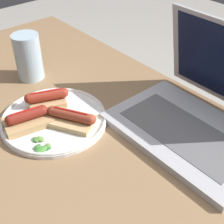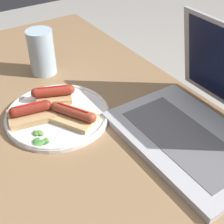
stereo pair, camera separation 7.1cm
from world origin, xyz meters
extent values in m
cube|color=#93704C|center=(0.00, 0.00, 0.71)|extent=(1.49, 0.69, 0.04)
cylinder|color=#93704C|center=(-0.66, 0.26, 0.34)|extent=(0.06, 0.06, 0.69)
cube|color=#B7B7BC|center=(0.12, 0.18, 0.73)|extent=(0.36, 0.24, 0.02)
cube|color=slate|center=(0.12, 0.16, 0.74)|extent=(0.29, 0.13, 0.00)
cylinder|color=white|center=(-0.13, -0.03, 0.73)|extent=(0.26, 0.26, 0.01)
torus|color=white|center=(-0.13, -0.03, 0.74)|extent=(0.26, 0.26, 0.01)
cube|color=tan|center=(-0.19, -0.01, 0.74)|extent=(0.09, 0.11, 0.01)
cylinder|color=maroon|center=(-0.19, -0.01, 0.76)|extent=(0.06, 0.09, 0.03)
sphere|color=maroon|center=(-0.17, 0.03, 0.76)|extent=(0.03, 0.03, 0.03)
sphere|color=maroon|center=(-0.21, -0.05, 0.76)|extent=(0.03, 0.03, 0.03)
cylinder|color=red|center=(-0.19, -0.01, 0.77)|extent=(0.03, 0.07, 0.00)
cube|color=tan|center=(-0.08, -0.01, 0.74)|extent=(0.13, 0.11, 0.01)
cylinder|color=#9E3D28|center=(-0.08, -0.01, 0.76)|extent=(0.10, 0.07, 0.02)
sphere|color=#9E3D28|center=(-0.04, 0.02, 0.76)|extent=(0.02, 0.02, 0.02)
sphere|color=#9E3D28|center=(-0.12, -0.03, 0.76)|extent=(0.02, 0.02, 0.02)
cylinder|color=red|center=(-0.08, -0.01, 0.77)|extent=(0.08, 0.05, 0.01)
cube|color=tan|center=(-0.15, -0.09, 0.74)|extent=(0.09, 0.12, 0.02)
cylinder|color=maroon|center=(-0.15, -0.09, 0.76)|extent=(0.04, 0.08, 0.03)
sphere|color=maroon|center=(-0.15, -0.13, 0.76)|extent=(0.03, 0.03, 0.03)
sphere|color=maroon|center=(-0.14, -0.05, 0.76)|extent=(0.03, 0.03, 0.03)
cylinder|color=red|center=(-0.15, -0.09, 0.78)|extent=(0.02, 0.07, 0.00)
ellipsoid|color=#709E4C|center=(-0.08, -0.10, 0.74)|extent=(0.03, 0.02, 0.01)
ellipsoid|color=#4C8E3D|center=(-0.08, -0.11, 0.74)|extent=(0.02, 0.01, 0.01)
ellipsoid|color=#4C8E3D|center=(-0.05, -0.11, 0.74)|extent=(0.02, 0.03, 0.01)
ellipsoid|color=#387A33|center=(-0.06, -0.12, 0.74)|extent=(0.02, 0.02, 0.01)
ellipsoid|color=#709E4C|center=(-0.05, -0.10, 0.74)|extent=(0.02, 0.01, 0.00)
ellipsoid|color=#2D662D|center=(-0.04, -0.10, 0.74)|extent=(0.02, 0.02, 0.00)
cylinder|color=silver|center=(-0.35, 0.03, 0.79)|extent=(0.08, 0.08, 0.14)
camera|label=1|loc=(0.42, -0.31, 1.22)|focal=50.00mm
camera|label=2|loc=(0.47, -0.26, 1.22)|focal=50.00mm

